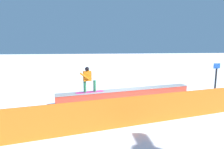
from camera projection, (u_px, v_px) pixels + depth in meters
The scene contains 5 objects.
ground_plane at pixel (127, 100), 10.58m from camera, with size 120.00×120.00×0.00m, color white.
grind_box at pixel (127, 95), 10.54m from camera, with size 7.73×1.96×0.62m.
snowboarder at pixel (88, 79), 9.66m from camera, with size 1.50×0.62×1.33m.
safety_fence at pixel (147, 110), 7.28m from camera, with size 13.67×0.06×1.15m, color orange.
trail_marker at pixel (216, 79), 11.00m from camera, with size 0.40×0.10×2.01m.
Camera 1 is at (2.42, 9.98, 3.03)m, focal length 30.19 mm.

